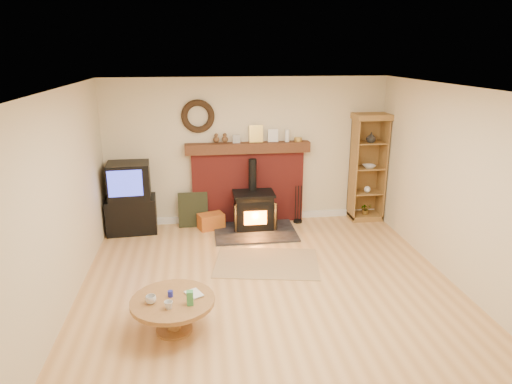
{
  "coord_description": "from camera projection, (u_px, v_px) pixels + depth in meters",
  "views": [
    {
      "loc": [
        -0.88,
        -5.18,
        3.03
      ],
      "look_at": [
        -0.07,
        1.0,
        1.08
      ],
      "focal_mm": 32.0,
      "sensor_mm": 36.0,
      "label": 1
    }
  ],
  "objects": [
    {
      "name": "tv_unit",
      "position": [
        131.0,
        199.0,
        7.82
      ],
      "size": [
        0.87,
        0.64,
        1.22
      ],
      "color": "black",
      "rests_on": "ground"
    },
    {
      "name": "curio_cabinet",
      "position": [
        367.0,
        167.0,
        8.31
      ],
      "size": [
        0.63,
        0.45,
        1.96
      ],
      "color": "brown",
      "rests_on": "ground"
    },
    {
      "name": "room_shell",
      "position": [
        270.0,
        164.0,
        5.49
      ],
      "size": [
        5.02,
        5.52,
        2.61
      ],
      "color": "beige",
      "rests_on": "ground"
    },
    {
      "name": "ground",
      "position": [
        271.0,
        294.0,
        5.92
      ],
      "size": [
        5.5,
        5.5,
        0.0
      ],
      "primitive_type": "plane",
      "color": "tan",
      "rests_on": "ground"
    },
    {
      "name": "leaning_painting",
      "position": [
        193.0,
        210.0,
        8.11
      ],
      "size": [
        0.52,
        0.14,
        0.62
      ],
      "primitive_type": "cube",
      "rotation": [
        -0.17,
        0.0,
        0.0
      ],
      "color": "black",
      "rests_on": "ground"
    },
    {
      "name": "coffee_table",
      "position": [
        173.0,
        305.0,
        5.05
      ],
      "size": [
        0.93,
        0.93,
        0.56
      ],
      "color": "brown",
      "rests_on": "ground"
    },
    {
      "name": "firelog_box",
      "position": [
        211.0,
        221.0,
        8.06
      ],
      "size": [
        0.5,
        0.4,
        0.27
      ],
      "primitive_type": "cube",
      "rotation": [
        0.0,
        0.0,
        0.32
      ],
      "color": "#BF7D19",
      "rests_on": "ground"
    },
    {
      "name": "area_rug",
      "position": [
        267.0,
        263.0,
        6.78
      ],
      "size": [
        1.68,
        1.3,
        0.01
      ],
      "primitive_type": "cube",
      "rotation": [
        0.0,
        0.0,
        -0.18
      ],
      "color": "brown",
      "rests_on": "ground"
    },
    {
      "name": "chimney_breast",
      "position": [
        248.0,
        180.0,
        8.2
      ],
      "size": [
        2.2,
        0.22,
        1.78
      ],
      "color": "maroon",
      "rests_on": "ground"
    },
    {
      "name": "fire_tools",
      "position": [
        298.0,
        215.0,
        8.35
      ],
      "size": [
        0.16,
        0.16,
        0.7
      ],
      "color": "black",
      "rests_on": "ground"
    },
    {
      "name": "wood_stove",
      "position": [
        254.0,
        212.0,
        7.97
      ],
      "size": [
        1.4,
        1.0,
        1.23
      ],
      "color": "black",
      "rests_on": "ground"
    }
  ]
}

